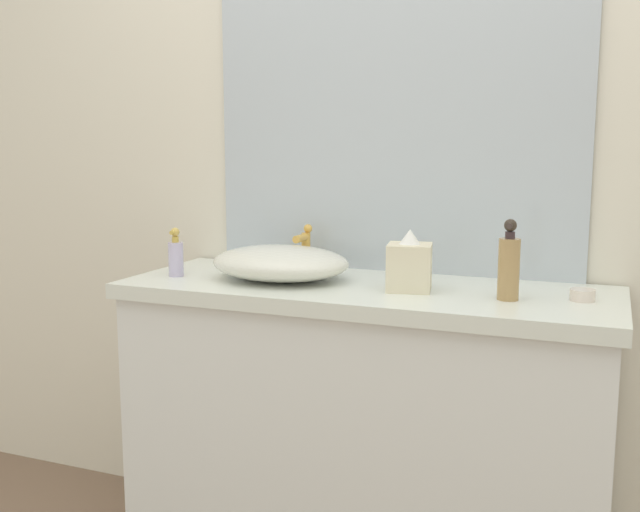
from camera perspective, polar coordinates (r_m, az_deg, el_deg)
The scene contains 9 objects.
bathroom_wall_rear at distance 2.32m, azimuth 7.75°, elevation 8.82°, with size 6.00×0.06×2.60m, color silver.
vanity_counter at distance 2.22m, azimuth 3.39°, elevation -13.60°, with size 1.40×0.52×0.89m.
wall_mirror_panel at distance 2.31m, azimuth 5.73°, elevation 13.34°, with size 1.17×0.01×1.17m, color #B2BCC6.
sink_basin at distance 2.17m, azimuth -3.10°, elevation -0.54°, with size 0.42×0.33×0.10m, color silver.
faucet at distance 2.33m, azimuth -1.19°, elevation 0.91°, with size 0.03×0.11×0.14m.
soap_dispenser at distance 1.95m, azimuth 14.50°, elevation -0.72°, with size 0.06×0.06×0.21m.
lotion_bottle at distance 2.27m, azimuth -11.17°, elevation -0.01°, with size 0.05×0.05×0.15m.
tissue_box at distance 2.02m, azimuth 6.98°, elevation -0.65°, with size 0.14×0.14×0.17m.
candle_jar at distance 2.00m, azimuth 19.77°, elevation -2.88°, with size 0.06×0.06×0.03m, color silver.
Camera 1 is at (0.57, -1.52, 1.30)m, focal length 41.08 mm.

